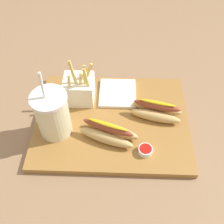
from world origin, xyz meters
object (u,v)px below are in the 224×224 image
Objects in this scene: hot_dog_1 at (156,110)px; napkin_stack at (118,93)px; fries_basket at (79,89)px; ketchup_cup_1 at (145,150)px; soda_cup at (53,114)px; hot_dog_2 at (108,132)px.

hot_dog_1 is 0.14m from napkin_stack.
napkin_stack is (-0.12, -0.02, -0.04)m from fries_basket.
napkin_stack is at bearing -69.60° from ketchup_cup_1.
fries_basket is 3.90× the size of ketchup_cup_1.
napkin_stack is (-0.17, -0.15, -0.07)m from soda_cup.
hot_dog_2 is at bearing 31.33° from hot_dog_1.
fries_basket reaches higher than hot_dog_2.
ketchup_cup_1 is (-0.25, 0.07, -0.06)m from soda_cup.
hot_dog_1 is at bearing -167.49° from soda_cup.
fries_basket is 0.95× the size of hot_dog_1.
hot_dog_1 is 1.32× the size of napkin_stack.
ketchup_cup_1 is (-0.20, 0.19, -0.03)m from fries_basket.
soda_cup is at bearing -7.86° from hot_dog_2.
hot_dog_2 reaches higher than hot_dog_1.
hot_dog_1 is at bearing -105.44° from ketchup_cup_1.
soda_cup reaches higher than fries_basket.
ketchup_cup_1 reaches higher than napkin_stack.
hot_dog_1 is at bearing 165.19° from fries_basket.
ketchup_cup_1 is 0.23m from napkin_stack.
ketchup_cup_1 is 0.32× the size of napkin_stack.
hot_dog_2 is 0.11m from ketchup_cup_1.
hot_dog_1 is 0.94× the size of hot_dog_2.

